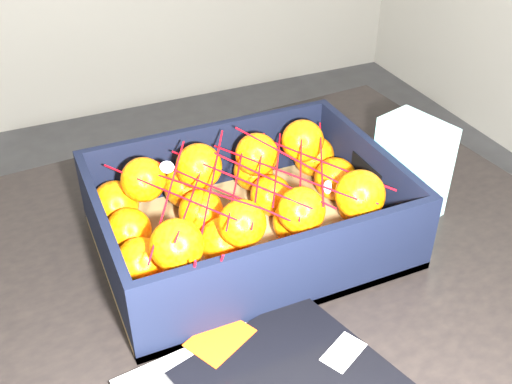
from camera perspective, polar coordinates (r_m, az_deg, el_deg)
name	(u,v)px	position (r m, az deg, el deg)	size (l,w,h in m)	color
table	(196,329)	(0.92, -5.71, -12.73)	(1.26, 0.89, 0.75)	black
produce_crate	(248,222)	(0.89, -0.78, -2.83)	(0.42, 0.32, 0.12)	olive
clementine_heap	(247,206)	(0.88, -0.86, -1.33)	(0.41, 0.30, 0.12)	#FE6F05
mesh_net	(246,181)	(0.83, -0.99, 1.01)	(0.35, 0.28, 0.09)	red
retail_carton	(411,167)	(0.97, 14.42, 2.25)	(0.07, 0.10, 0.15)	white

